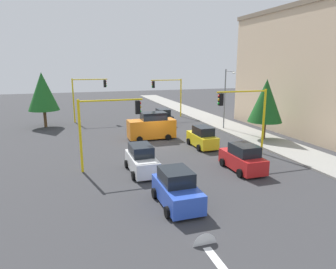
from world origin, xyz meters
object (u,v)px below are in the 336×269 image
object	(u,v)px
street_lamp_curbside	(227,93)
car_black	(163,117)
tree_opposite_side	(43,92)
car_blue	(177,189)
tree_roadside_near	(266,101)
traffic_signal_far_right	(87,91)
traffic_signal_near_left	(246,109)
car_red	(243,159)
delivery_van_orange	(152,127)
traffic_signal_far_left	(169,90)
traffic_signal_near_right	(107,120)
car_yellow	(202,138)
car_white	(142,160)

from	to	relation	value
street_lamp_curbside	car_black	xyz separation A→B (m)	(-5.84, -5.89, -3.45)
tree_opposite_side	car_blue	bearing A→B (deg)	18.09
tree_opposite_side	tree_roadside_near	bearing A→B (deg)	56.93
traffic_signal_far_right	traffic_signal_near_left	world-z (taller)	traffic_signal_far_right
street_lamp_curbside	traffic_signal_near_left	bearing A→B (deg)	-20.13
tree_roadside_near	car_red	xyz separation A→B (m)	(7.28, -6.93, -3.11)
tree_opposite_side	car_red	bearing A→B (deg)	34.39
delivery_van_orange	tree_opposite_side	bearing A→B (deg)	-132.72
traffic_signal_near_left	car_black	bearing A→B (deg)	-171.29
traffic_signal_far_right	car_red	size ratio (longest dim) A/B	1.44
traffic_signal_far_left	tree_opposite_side	distance (m)	16.80
traffic_signal_near_right	tree_roadside_near	distance (m)	16.61
delivery_van_orange	traffic_signal_near_left	bearing A→B (deg)	36.17
traffic_signal_far_right	tree_opposite_side	world-z (taller)	tree_opposite_side
car_black	car_red	bearing A→B (deg)	0.79
delivery_van_orange	car_yellow	distance (m)	5.81
tree_opposite_side	car_white	distance (m)	21.04
car_white	car_red	bearing A→B (deg)	74.52
tree_roadside_near	car_black	size ratio (longest dim) A/B	1.49
delivery_van_orange	car_white	distance (m)	9.91
traffic_signal_far_left	tree_roadside_near	bearing A→B (deg)	16.80
car_red	tree_opposite_side	bearing A→B (deg)	-145.61
tree_roadside_near	car_blue	bearing A→B (deg)	-50.50
tree_roadside_near	delivery_van_orange	bearing A→B (deg)	-110.55
traffic_signal_near_left	car_yellow	size ratio (longest dim) A/B	1.42
traffic_signal_far_right	car_blue	world-z (taller)	traffic_signal_far_right
street_lamp_curbside	tree_opposite_side	distance (m)	21.87
car_white	tree_roadside_near	bearing A→B (deg)	110.93
car_white	car_blue	size ratio (longest dim) A/B	1.06
traffic_signal_near_right	car_red	xyz separation A→B (m)	(3.28, 9.19, -2.82)
delivery_van_orange	car_blue	distance (m)	15.23
tree_roadside_near	car_white	world-z (taller)	tree_roadside_near
tree_roadside_near	car_yellow	size ratio (longest dim) A/B	1.57
traffic_signal_near_right	car_yellow	xyz separation A→B (m)	(-3.48, 9.08, -2.82)
traffic_signal_far_right	car_black	xyz separation A→B (m)	(4.55, 9.02, -3.17)
traffic_signal_near_right	car_white	xyz separation A→B (m)	(1.34, 2.16, -2.82)
traffic_signal_near_right	traffic_signal_far_left	world-z (taller)	traffic_signal_far_left
tree_opposite_side	car_black	bearing A→B (deg)	79.91
car_yellow	car_blue	bearing A→B (deg)	-31.00
tree_roadside_near	car_white	distance (m)	15.26
car_white	tree_opposite_side	bearing A→B (deg)	-158.70
traffic_signal_far_left	tree_roadside_near	xyz separation A→B (m)	(16.00, 4.83, 0.10)
car_white	car_black	world-z (taller)	same
traffic_signal_near_right	tree_roadside_near	bearing A→B (deg)	103.93
traffic_signal_near_left	delivery_van_orange	size ratio (longest dim) A/B	1.16
tree_opposite_side	car_yellow	size ratio (longest dim) A/B	1.70
traffic_signal_far_right	car_white	world-z (taller)	traffic_signal_far_right
traffic_signal_near_left	tree_opposite_side	size ratio (longest dim) A/B	0.84
traffic_signal_far_right	car_yellow	xyz separation A→B (m)	(16.52, 9.17, -3.17)
tree_opposite_side	car_black	size ratio (longest dim) A/B	1.61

